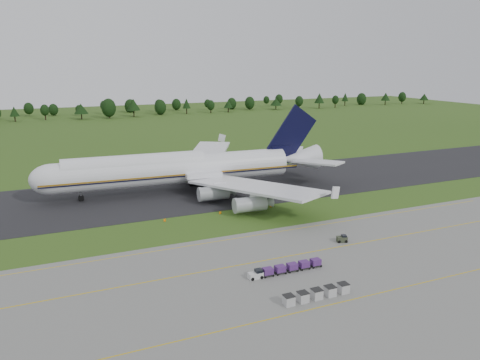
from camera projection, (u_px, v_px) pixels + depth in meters
name	position (u px, v px, depth m)	size (l,w,h in m)	color
ground	(245.00, 220.00, 105.79)	(600.00, 600.00, 0.00)	#325218
apron	(330.00, 283.00, 75.55)	(300.00, 52.00, 0.06)	slate
taxiway	(204.00, 189.00, 130.69)	(300.00, 40.00, 0.08)	black
apron_markings	(307.00, 266.00, 81.78)	(300.00, 30.20, 0.01)	gold
tree_line	(95.00, 108.00, 295.50)	(527.51, 23.90, 11.60)	black
aircraft	(181.00, 168.00, 127.31)	(81.13, 79.09, 22.81)	white
baggage_train	(285.00, 268.00, 78.98)	(13.69, 1.45, 1.40)	silver
utility_cart	(342.00, 239.00, 92.50)	(2.27, 1.74, 1.10)	#333A28
uld_row	(317.00, 294.00, 70.28)	(11.15, 1.55, 1.53)	#AFAFAF
edge_markers	(220.00, 213.00, 109.68)	(27.12, 0.30, 0.60)	orange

